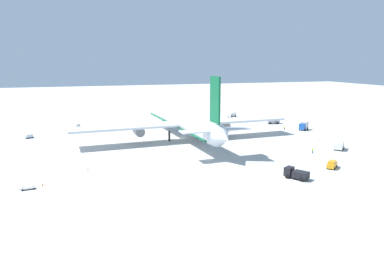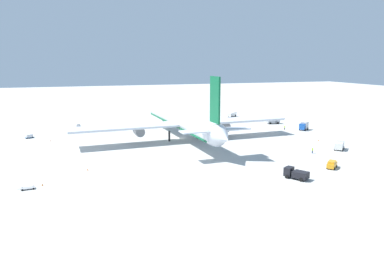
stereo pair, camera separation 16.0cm
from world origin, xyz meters
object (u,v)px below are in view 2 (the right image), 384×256
at_px(ground_worker_2, 285,128).
at_px(service_truck_4, 304,126).
at_px(service_truck_5, 296,173).
at_px(baggage_cart_2, 28,188).
at_px(service_van, 332,164).
at_px(ground_worker_0, 211,117).
at_px(traffic_cone_1, 88,169).
at_px(traffic_cone_4, 319,140).
at_px(traffic_cone_2, 42,184).
at_px(baggage_cart_0, 78,125).
at_px(traffic_cone_0, 50,141).
at_px(service_truck_2, 273,120).
at_px(airliner, 182,120).
at_px(traffic_cone_3, 240,119).
at_px(baggage_cart_1, 29,136).
at_px(service_truck_3, 232,114).
at_px(service_truck_1, 339,145).
at_px(ground_worker_1, 312,150).

bearing_deg(ground_worker_2, service_truck_4, -113.63).
height_order(service_truck_5, baggage_cart_2, service_truck_5).
distance_m(service_truck_4, service_van, 54.63).
relative_size(ground_worker_0, traffic_cone_1, 3.08).
bearing_deg(ground_worker_2, traffic_cone_4, 179.07).
bearing_deg(baggage_cart_2, traffic_cone_2, -60.60).
distance_m(baggage_cart_0, traffic_cone_0, 29.76).
height_order(service_van, traffic_cone_0, service_van).
bearing_deg(service_van, traffic_cone_2, 83.10).
relative_size(baggage_cart_0, ground_worker_2, 1.74).
bearing_deg(service_truck_2, ground_worker_0, 45.26).
bearing_deg(service_truck_5, traffic_cone_1, 64.44).
relative_size(service_truck_2, traffic_cone_1, 10.51).
distance_m(service_truck_2, baggage_cart_0, 84.93).
bearing_deg(baggage_cart_0, airliner, -138.08).
bearing_deg(traffic_cone_0, traffic_cone_1, -164.85).
xyz_separation_m(traffic_cone_1, traffic_cone_3, (62.61, -72.08, 0.00)).
bearing_deg(baggage_cart_1, service_truck_2, -89.88).
xyz_separation_m(service_van, traffic_cone_0, (57.58, 71.39, -0.76)).
bearing_deg(service_truck_4, service_van, 152.70).
distance_m(service_truck_4, traffic_cone_4, 20.73).
relative_size(service_truck_3, traffic_cone_2, 11.04).
bearing_deg(traffic_cone_0, service_truck_1, -115.46).
distance_m(service_truck_4, baggage_cart_1, 105.29).
bearing_deg(ground_worker_2, baggage_cart_0, 66.83).
bearing_deg(traffic_cone_1, airliner, -49.13).
bearing_deg(traffic_cone_3, baggage_cart_0, 85.73).
relative_size(service_truck_5, traffic_cone_0, 10.91).
height_order(ground_worker_0, ground_worker_1, ground_worker_1).
bearing_deg(service_truck_5, baggage_cart_1, 42.69).
height_order(airliner, service_truck_1, airliner).
height_order(service_truck_5, traffic_cone_3, service_truck_5).
bearing_deg(ground_worker_0, service_truck_4, -146.57).
bearing_deg(ground_worker_2, service_truck_3, 8.65).
height_order(traffic_cone_0, traffic_cone_4, same).
height_order(baggage_cart_0, ground_worker_0, ground_worker_0).
relative_size(service_truck_2, service_van, 1.28).
bearing_deg(service_truck_5, traffic_cone_2, 76.85).
xyz_separation_m(service_van, traffic_cone_4, (29.20, -17.74, -0.76)).
bearing_deg(baggage_cart_0, service_truck_3, -86.22).
xyz_separation_m(baggage_cart_0, ground_worker_1, (-70.72, -66.30, 0.23)).
relative_size(service_truck_2, traffic_cone_0, 10.51).
relative_size(traffic_cone_0, traffic_cone_4, 1.00).
bearing_deg(service_truck_5, baggage_cart_0, 27.73).
height_order(baggage_cart_1, traffic_cone_0, baggage_cart_1).
bearing_deg(baggage_cart_2, service_truck_1, -84.13).
relative_size(baggage_cart_0, ground_worker_0, 1.81).
bearing_deg(traffic_cone_2, service_truck_3, -45.35).
height_order(service_truck_1, traffic_cone_2, service_truck_1).
distance_m(service_truck_3, traffic_cone_1, 103.01).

